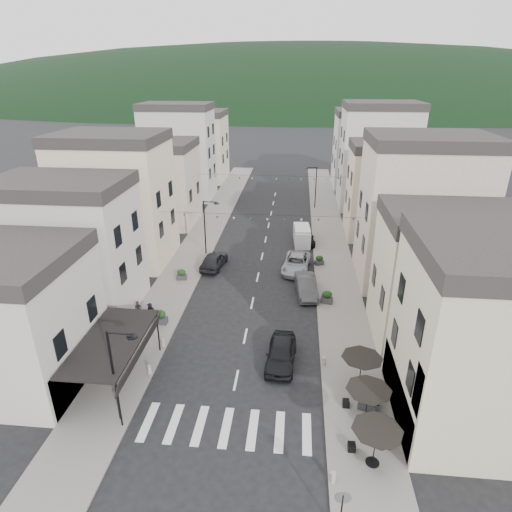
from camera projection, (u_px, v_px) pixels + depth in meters
The scene contains 29 objects.
ground at pixel (220, 457), 22.13m from camera, with size 700.00×700.00×0.00m, color black.
sidewalk_left at pixel (205, 234), 51.94m from camera, with size 4.00×76.00×0.12m, color slate.
sidewalk_right at pixel (329, 238), 50.61m from camera, with size 4.00×76.00×0.12m, color slate.
hill_backdrop at pixel (295, 98), 295.65m from camera, with size 640.00×360.00×70.00m, color black.
bistro_building at pixel (502, 347), 22.48m from camera, with size 10.00×8.00×10.00m, color beige.
boutique_awning at pixel (115, 343), 26.08m from camera, with size 3.77×7.50×3.28m.
buildings_row_left at pixel (159, 173), 55.38m from camera, with size 10.20×54.16×14.00m.
buildings_row_right at pixel (389, 178), 51.67m from camera, with size 10.20×54.16×14.50m.
cafe_terrace at pixel (368, 394), 23.05m from camera, with size 2.50×8.10×2.53m.
streetlamp_left_near at pixel (117, 368), 22.98m from camera, with size 1.70×0.56×6.00m.
streetlamp_left_far at pixel (207, 222), 44.87m from camera, with size 1.70×0.56×6.00m.
streetlamp_right_far at pixel (314, 183), 60.24m from camera, with size 1.70×0.56×6.00m.
traffic_sign at pixel (342, 505), 17.65m from camera, with size 0.70×0.07×2.70m.
bollards at pixel (235, 380), 26.97m from camera, with size 11.66×10.26×0.60m.
bunting_near at pixel (259, 218), 39.92m from camera, with size 19.00×0.28×0.62m.
bunting_far at pixel (270, 178), 54.51m from camera, with size 19.00×0.28×0.62m.
parked_car_a at pixel (281, 353), 28.87m from camera, with size 1.90×4.72×1.61m, color black.
parked_car_b at pixel (306, 286), 37.87m from camera, with size 1.68×4.80×1.58m, color #373739.
parked_car_c at pixel (296, 263), 42.41m from camera, with size 2.51×5.44×1.51m, color #9899A0.
parked_car_d at pixel (305, 237), 49.29m from camera, with size 1.95×4.80×1.39m, color black.
parked_car_e at pixel (214, 260), 43.00m from camera, with size 1.90×4.73×1.61m, color black.
delivery_van at pixel (302, 235), 48.89m from camera, with size 2.01×4.47×2.09m.
pedestrian_a at pixel (138, 310), 33.86m from camera, with size 0.57×0.38×1.58m, color black.
pedestrian_b at pixel (151, 313), 33.32m from camera, with size 0.82×0.64×1.69m, color black.
planter_la at pixel (160, 317), 33.33m from camera, with size 1.10×0.67×1.18m.
planter_lb at pixel (182, 274), 40.37m from camera, with size 1.00×0.64×1.05m.
planter_ra at pixel (368, 401), 24.89m from camera, with size 1.13×0.81×1.14m.
planter_rb at pixel (327, 297), 36.30m from camera, with size 1.10×0.75×1.13m.
planter_rc at pixel (319, 260), 43.45m from camera, with size 1.01×0.82×0.99m.
Camera 1 is at (3.42, -15.83, 18.42)m, focal length 30.00 mm.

